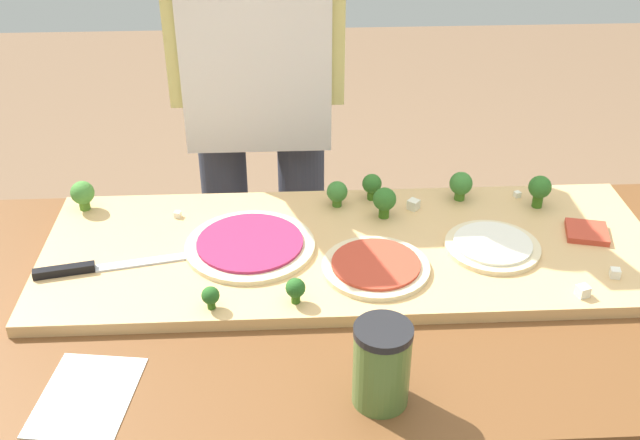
% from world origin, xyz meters
% --- Properties ---
extents(prep_table, '(1.61, 0.74, 0.75)m').
position_xyz_m(prep_table, '(0.00, 0.00, 0.65)').
color(prep_table, brown).
rests_on(prep_table, ground).
extents(cutting_board, '(1.20, 0.44, 0.02)m').
position_xyz_m(cutting_board, '(-0.04, 0.11, 0.77)').
color(cutting_board, tan).
rests_on(cutting_board, prep_table).
extents(chefs_knife, '(0.29, 0.08, 0.02)m').
position_xyz_m(chefs_knife, '(-0.53, 0.05, 0.78)').
color(chefs_knife, '#B7BABF').
rests_on(chefs_knife, cutting_board).
extents(pizza_whole_white_garlic, '(0.18, 0.18, 0.02)m').
position_xyz_m(pizza_whole_white_garlic, '(0.23, 0.09, 0.78)').
color(pizza_whole_white_garlic, beige).
rests_on(pizza_whole_white_garlic, cutting_board).
extents(pizza_whole_tomato_red, '(0.20, 0.20, 0.02)m').
position_xyz_m(pizza_whole_tomato_red, '(-0.01, 0.03, 0.78)').
color(pizza_whole_tomato_red, beige).
rests_on(pizza_whole_tomato_red, cutting_board).
extents(pizza_whole_beet_magenta, '(0.25, 0.25, 0.02)m').
position_xyz_m(pizza_whole_beet_magenta, '(-0.24, 0.11, 0.78)').
color(pizza_whole_beet_magenta, beige).
rests_on(pizza_whole_beet_magenta, cutting_board).
extents(pizza_slice_far_right, '(0.10, 0.10, 0.01)m').
position_xyz_m(pizza_slice_far_right, '(0.43, 0.13, 0.78)').
color(pizza_slice_far_right, '#BC3D28').
rests_on(pizza_slice_far_right, cutting_board).
extents(broccoli_floret_back_mid, '(0.05, 0.05, 0.06)m').
position_xyz_m(broccoli_floret_back_mid, '(-0.59, 0.28, 0.81)').
color(broccoli_floret_back_mid, '#487A23').
rests_on(broccoli_floret_back_mid, cutting_board).
extents(broccoli_floret_center_right, '(0.03, 0.03, 0.04)m').
position_xyz_m(broccoli_floret_center_right, '(-0.30, -0.07, 0.80)').
color(broccoli_floret_center_right, '#2C5915').
rests_on(broccoli_floret_center_right, cutting_board).
extents(broccoli_floret_front_left, '(0.04, 0.04, 0.06)m').
position_xyz_m(broccoli_floret_front_left, '(-0.06, 0.27, 0.81)').
color(broccoli_floret_front_left, '#3F7220').
rests_on(broccoli_floret_front_left, cutting_board).
extents(broccoli_floret_back_right, '(0.05, 0.05, 0.07)m').
position_xyz_m(broccoli_floret_back_right, '(0.36, 0.24, 0.82)').
color(broccoli_floret_back_right, '#366618').
rests_on(broccoli_floret_back_right, cutting_board).
extents(broccoli_floret_back_left, '(0.05, 0.05, 0.06)m').
position_xyz_m(broccoli_floret_back_left, '(0.20, 0.28, 0.81)').
color(broccoli_floret_back_left, '#3F7220').
rests_on(broccoli_floret_back_left, cutting_board).
extents(broccoli_floret_front_mid, '(0.04, 0.04, 0.06)m').
position_xyz_m(broccoli_floret_front_mid, '(0.02, 0.29, 0.81)').
color(broccoli_floret_front_mid, '#366618').
rests_on(broccoli_floret_front_mid, cutting_board).
extents(broccoli_floret_center_left, '(0.05, 0.05, 0.07)m').
position_xyz_m(broccoli_floret_center_left, '(0.03, 0.22, 0.82)').
color(broccoli_floret_center_left, '#366618').
rests_on(broccoli_floret_center_left, cutting_board).
extents(broccoli_floret_front_right, '(0.03, 0.03, 0.05)m').
position_xyz_m(broccoli_floret_front_right, '(-0.16, -0.06, 0.81)').
color(broccoli_floret_front_right, '#2C5915').
rests_on(broccoli_floret_front_right, cutting_board).
extents(cheese_crumble_a, '(0.03, 0.03, 0.02)m').
position_xyz_m(cheese_crumble_a, '(0.35, -0.07, 0.79)').
color(cheese_crumble_a, silver).
rests_on(cheese_crumble_a, cutting_board).
extents(cheese_crumble_b, '(0.03, 0.03, 0.02)m').
position_xyz_m(cheese_crumble_b, '(0.10, 0.25, 0.79)').
color(cheese_crumble_b, silver).
rests_on(cheese_crumble_b, cutting_board).
extents(cheese_crumble_c, '(0.01, 0.01, 0.01)m').
position_xyz_m(cheese_crumble_c, '(-0.39, 0.24, 0.78)').
color(cheese_crumble_c, silver).
rests_on(cheese_crumble_c, cutting_board).
extents(cheese_crumble_e, '(0.02, 0.02, 0.01)m').
position_xyz_m(cheese_crumble_e, '(0.33, 0.28, 0.78)').
color(cheese_crumble_e, white).
rests_on(cheese_crumble_e, cutting_board).
extents(cheese_crumble_f, '(0.02, 0.02, 0.02)m').
position_xyz_m(cheese_crumble_f, '(0.43, -0.02, 0.79)').
color(cheese_crumble_f, white).
rests_on(cheese_crumble_f, cutting_board).
extents(sauce_jar, '(0.09, 0.09, 0.14)m').
position_xyz_m(sauce_jar, '(-0.03, -0.28, 0.82)').
color(sauce_jar, '#517033').
rests_on(sauce_jar, prep_table).
extents(recipe_note, '(0.16, 0.20, 0.00)m').
position_xyz_m(recipe_note, '(-0.48, -0.25, 0.75)').
color(recipe_note, white).
rests_on(recipe_note, prep_table).
extents(cook_center, '(0.54, 0.39, 1.67)m').
position_xyz_m(cook_center, '(-0.23, 0.61, 1.00)').
color(cook_center, '#333847').
rests_on(cook_center, ground).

